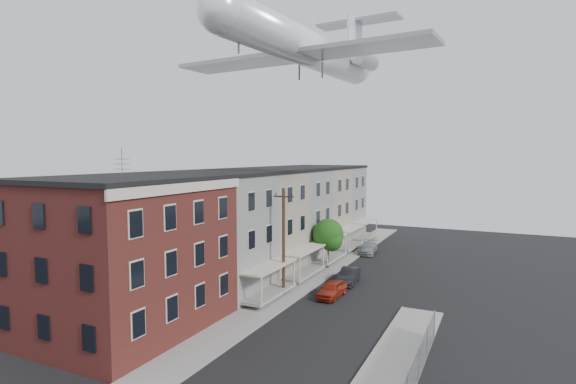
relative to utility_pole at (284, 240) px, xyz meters
The scene contains 14 objects.
sidewalk_left 7.57m from the utility_pole, 89.05° to the left, with size 3.00×62.00×0.12m, color gray.
curb_left 7.72m from the utility_pole, 75.52° to the left, with size 0.15×62.00×0.14m, color gray.
corner_building 12.73m from the utility_pole, 120.17° to the right, with size 10.31×12.30×12.15m.
row_house_a 6.55m from the utility_pole, 166.73° to the right, with size 11.98×7.00×10.30m.
row_house_b 8.42m from the utility_pole, 139.15° to the left, with size 11.98×7.00×10.30m.
row_house_c 14.03m from the utility_pole, 116.97° to the left, with size 11.98×7.00×10.30m.
row_house_d 20.52m from the utility_pole, 108.07° to the left, with size 11.98×7.00×10.30m.
row_house_e 27.26m from the utility_pole, 103.50° to the left, with size 11.98×7.00×10.30m.
utility_pole is the anchor object (origin of this frame).
street_tree 10.00m from the utility_pole, 88.11° to the left, with size 3.22×3.20×5.20m.
car_near 5.68m from the utility_pole, 19.00° to the left, with size 1.56×3.89×1.32m, color maroon.
car_mid 8.01m from the utility_pole, 56.81° to the left, with size 1.45×4.15×1.37m, color black.
car_far 19.36m from the utility_pole, 83.94° to the left, with size 1.87×4.60×1.33m, color gray.
airplane 16.32m from the utility_pole, 71.75° to the left, with size 22.61×25.82×7.45m.
Camera 1 is at (10.54, -14.96, 11.64)m, focal length 28.00 mm.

